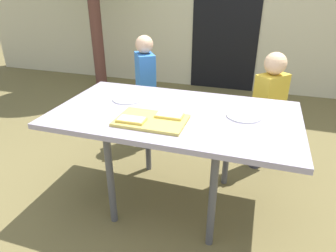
{
  "coord_description": "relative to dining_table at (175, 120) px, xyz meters",
  "views": [
    {
      "loc": [
        0.48,
        -1.63,
        1.41
      ],
      "look_at": [
        -0.04,
        0.0,
        0.58
      ],
      "focal_mm": 31.85,
      "sensor_mm": 36.0,
      "label": 1
    }
  ],
  "objects": [
    {
      "name": "pizza_slice_near_left",
      "position": [
        -0.19,
        -0.24,
        0.08
      ],
      "size": [
        0.16,
        0.09,
        0.02
      ],
      "color": "gold",
      "rests_on": "cutting_board"
    },
    {
      "name": "plate_white_left",
      "position": [
        -0.37,
        0.11,
        0.06
      ],
      "size": [
        0.21,
        0.21,
        0.01
      ],
      "primitive_type": "cylinder",
      "color": "white",
      "rests_on": "dining_table"
    },
    {
      "name": "child_left",
      "position": [
        -0.49,
        0.74,
        -0.06
      ],
      "size": [
        0.25,
        0.28,
        1.01
      ],
      "color": "#2B2D3B",
      "rests_on": "ground"
    },
    {
      "name": "plate_white_right",
      "position": [
        0.42,
        0.06,
        0.06
      ],
      "size": [
        0.21,
        0.21,
        0.01
      ],
      "primitive_type": "cylinder",
      "color": "white",
      "rests_on": "dining_table"
    },
    {
      "name": "ground_plane",
      "position": [
        0.0,
        0.0,
        -0.63
      ],
      "size": [
        16.0,
        16.0,
        0.0
      ],
      "primitive_type": "plane",
      "color": "brown"
    },
    {
      "name": "house_door",
      "position": [
        -0.06,
        2.6,
        0.37
      ],
      "size": [
        0.9,
        0.02,
        2.0
      ],
      "primitive_type": "cube",
      "color": "black",
      "rests_on": "ground"
    },
    {
      "name": "dining_table",
      "position": [
        0.0,
        0.0,
        0.0
      ],
      "size": [
        1.5,
        0.84,
        0.68
      ],
      "color": "#9A91A6",
      "rests_on": "ground"
    },
    {
      "name": "pizza_slice_far_right",
      "position": [
        -0.0,
        -0.11,
        0.08
      ],
      "size": [
        0.16,
        0.09,
        0.02
      ],
      "color": "gold",
      "rests_on": "cutting_board"
    },
    {
      "name": "cutting_board",
      "position": [
        -0.09,
        -0.18,
        0.06
      ],
      "size": [
        0.4,
        0.26,
        0.02
      ],
      "primitive_type": "cube",
      "color": "gold",
      "rests_on": "dining_table"
    },
    {
      "name": "child_right",
      "position": [
        0.57,
        0.68,
        -0.09
      ],
      "size": [
        0.26,
        0.27,
        0.95
      ],
      "color": "#3D3B4A",
      "rests_on": "ground"
    }
  ]
}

